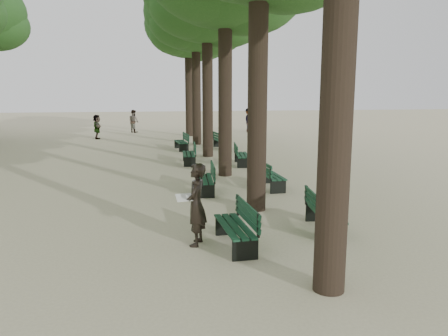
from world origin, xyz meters
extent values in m
plane|color=beige|center=(0.00, 0.00, 0.00)|extent=(120.00, 120.00, 0.00)
cylinder|color=#33261C|center=(1.50, -2.00, 3.75)|extent=(0.52, 0.52, 7.50)
cylinder|color=#33261C|center=(1.50, 3.00, 3.75)|extent=(0.52, 0.52, 7.50)
cylinder|color=#33261C|center=(1.50, 8.00, 3.75)|extent=(0.52, 0.52, 7.50)
cylinder|color=#33261C|center=(1.50, 13.00, 3.75)|extent=(0.52, 0.52, 7.50)
cylinder|color=#33261C|center=(1.50, 18.00, 3.75)|extent=(0.52, 0.52, 7.50)
ellipsoid|color=#1E4B1A|center=(1.50, 18.00, 7.70)|extent=(6.00, 6.00, 4.50)
cylinder|color=#33261C|center=(1.50, 23.00, 3.75)|extent=(0.52, 0.52, 7.50)
ellipsoid|color=#1E4B1A|center=(1.50, 23.00, 7.70)|extent=(6.00, 6.00, 4.50)
cube|color=black|center=(0.35, 0.26, 0.23)|extent=(0.62, 1.83, 0.45)
cube|color=#0E3220|center=(0.35, 0.26, 0.45)|extent=(0.64, 1.83, 0.04)
cube|color=#0E3220|center=(0.63, 0.27, 0.72)|extent=(0.14, 1.80, 0.40)
cube|color=black|center=(0.35, 5.31, 0.23)|extent=(0.65, 1.83, 0.45)
cube|color=#0E3220|center=(0.35, 5.31, 0.45)|extent=(0.67, 1.84, 0.04)
cube|color=#0E3220|center=(0.63, 5.29, 0.72)|extent=(0.18, 1.80, 0.40)
cube|color=black|center=(0.35, 10.94, 0.23)|extent=(0.62, 1.83, 0.45)
cube|color=#0E3220|center=(0.35, 10.94, 0.45)|extent=(0.64, 1.83, 0.04)
cube|color=#0E3220|center=(0.63, 10.92, 0.72)|extent=(0.14, 1.80, 0.40)
cube|color=black|center=(0.35, 15.60, 0.23)|extent=(0.70, 1.84, 0.45)
cube|color=#0E3220|center=(0.35, 15.60, 0.45)|extent=(0.72, 1.84, 0.04)
cube|color=#0E3220|center=(0.63, 15.63, 0.72)|extent=(0.22, 1.80, 0.40)
cube|color=black|center=(2.65, 0.91, 0.23)|extent=(0.74, 1.85, 0.45)
cube|color=#0E3220|center=(2.65, 0.91, 0.45)|extent=(0.76, 1.85, 0.04)
cube|color=#0E3220|center=(2.37, 0.95, 0.72)|extent=(0.26, 1.79, 0.40)
cube|color=black|center=(2.65, 5.52, 0.23)|extent=(0.57, 1.81, 0.45)
cube|color=#0E3220|center=(2.65, 5.52, 0.45)|extent=(0.59, 1.81, 0.04)
cube|color=#0E3220|center=(2.37, 5.51, 0.72)|extent=(0.09, 1.80, 0.40)
cube|color=black|center=(2.65, 10.21, 0.23)|extent=(0.74, 1.85, 0.45)
cube|color=#0E3220|center=(2.65, 10.21, 0.45)|extent=(0.76, 1.85, 0.04)
cube|color=#0E3220|center=(2.37, 10.25, 0.72)|extent=(0.26, 1.79, 0.40)
cube|color=black|center=(2.65, 15.75, 0.23)|extent=(0.70, 1.84, 0.45)
cube|color=#0E3220|center=(2.65, 15.75, 0.45)|extent=(0.72, 1.85, 0.04)
cube|color=#0E3220|center=(2.37, 15.72, 0.72)|extent=(0.23, 1.79, 0.40)
imported|color=black|center=(-0.42, 0.51, 0.88)|extent=(0.56, 0.78, 1.77)
cube|color=white|center=(-0.67, 0.51, 1.05)|extent=(0.37, 0.29, 0.12)
imported|color=#262628|center=(-2.53, 26.27, 0.88)|extent=(0.80, 0.89, 1.76)
imported|color=#262628|center=(6.41, 25.26, 0.94)|extent=(0.90, 1.25, 1.88)
imported|color=#262628|center=(-4.82, 22.03, 0.82)|extent=(0.54, 1.55, 1.64)
camera|label=1|loc=(-1.35, -8.38, 3.27)|focal=35.00mm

